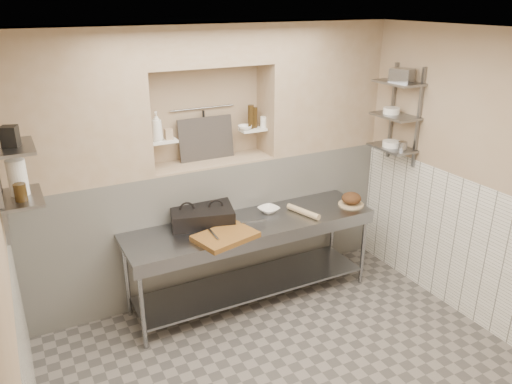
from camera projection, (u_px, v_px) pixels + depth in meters
floor at (293, 378)px, 4.33m from camera, size 4.00×3.90×0.10m
ceiling at (305, 26)px, 3.26m from camera, size 4.00×3.90×0.10m
wall_left at (1, 296)px, 2.92m from camera, size 0.10×3.90×2.80m
wall_right at (485, 183)px, 4.67m from camera, size 0.10×3.90×2.80m
wall_back at (202, 157)px, 5.45m from camera, size 4.00×0.10×2.80m
backwall_lower at (213, 223)px, 5.50m from camera, size 4.00×0.40×1.40m
alcove_sill at (211, 162)px, 5.24m from camera, size 1.30×0.40×0.02m
backwall_pillar_left at (69, 109)px, 4.42m from camera, size 1.35×0.40×1.40m
backwall_pillar_right at (319, 86)px, 5.55m from camera, size 1.35×0.40×1.40m
backwall_header at (206, 44)px, 4.80m from camera, size 1.30×0.40×0.40m
wainscot_right at (469, 251)px, 4.90m from camera, size 0.02×3.90×1.40m
alcove_shelf_left at (163, 141)px, 4.92m from camera, size 0.28×0.16×0.02m
alcove_shelf_right at (253, 130)px, 5.35m from camera, size 0.28×0.16×0.02m
utensil_rail at (203, 108)px, 5.18m from camera, size 0.70×0.02×0.02m
hanging_steel at (204, 124)px, 5.23m from camera, size 0.02×0.02×0.30m
splash_panel at (206, 139)px, 5.24m from camera, size 0.60×0.08×0.45m
wall_shelf_left_lower at (21, 198)px, 3.80m from camera, size 0.30×0.50×0.02m
wall_shelf_left_upper at (12, 147)px, 3.66m from camera, size 0.30×0.50×0.03m
shelf_rail_right_a at (392, 111)px, 5.51m from camera, size 0.03×0.03×1.05m
shelf_rail_right_b at (418, 119)px, 5.18m from camera, size 0.03×0.03×1.05m
wall_shelf_right_lower at (392, 148)px, 5.41m from camera, size 0.30×0.50×0.02m
wall_shelf_right_mid at (395, 116)px, 5.28m from camera, size 0.30×0.50×0.02m
wall_shelf_right_upper at (399, 83)px, 5.15m from camera, size 0.30×0.50×0.03m
prep_table at (252, 245)px, 5.14m from camera, size 2.60×0.70×0.90m
panini_press at (202, 215)px, 5.00m from camera, size 0.70×0.58×0.17m
cutting_board at (225, 236)px, 4.69m from camera, size 0.64×0.52×0.05m
knife_blade at (253, 222)px, 4.95m from camera, size 0.26×0.08×0.01m
tongs at (214, 234)px, 4.66m from camera, size 0.03×0.24×0.02m
mixing_bowl at (269, 210)px, 5.28m from camera, size 0.25×0.25×0.05m
rolling_pin at (303, 212)px, 5.22m from camera, size 0.18×0.42×0.06m
bread_board at (351, 204)px, 5.46m from camera, size 0.28×0.28×0.02m
bread_loaf at (351, 198)px, 5.44m from camera, size 0.21×0.21×0.13m
bottle_soap at (157, 126)px, 4.83m from camera, size 0.15×0.15×0.29m
jar_alcove at (169, 134)px, 4.92m from camera, size 0.07×0.07×0.11m
bowl_alcove at (245, 128)px, 5.28m from camera, size 0.19×0.19×0.05m
condiment_a at (255, 117)px, 5.34m from camera, size 0.06×0.06×0.22m
condiment_b at (251, 117)px, 5.30m from camera, size 0.06×0.06×0.25m
condiment_c at (263, 122)px, 5.37m from camera, size 0.07×0.07×0.12m
jug_left at (18, 177)px, 3.78m from camera, size 0.14×0.14×0.28m
jar_left at (20, 192)px, 3.69m from camera, size 0.09×0.09×0.13m
box_left_upper at (10, 136)px, 3.60m from camera, size 0.14×0.14×0.15m
bowl_right at (392, 144)px, 5.40m from camera, size 0.20×0.20×0.06m
canister_right at (402, 146)px, 5.26m from camera, size 0.09×0.09×0.09m
bowl_right_mid at (391, 111)px, 5.32m from camera, size 0.18×0.18×0.07m
basket_right at (402, 75)px, 5.10m from camera, size 0.25×0.27×0.14m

